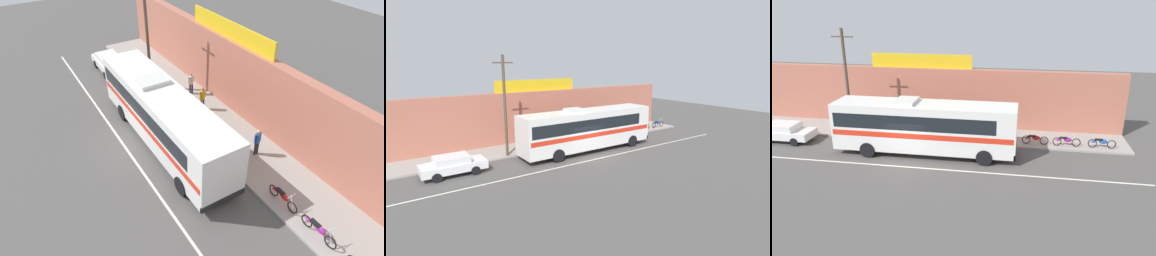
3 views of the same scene
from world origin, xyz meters
TOP-DOWN VIEW (x-y plane):
  - ground_plane at (0.00, 0.00)m, footprint 70.00×70.00m
  - sidewalk_slab at (0.00, 5.20)m, footprint 30.00×3.60m
  - storefront_facade at (0.00, 7.35)m, footprint 30.00×0.70m
  - storefront_billboard at (-0.82, 7.35)m, footprint 8.20×0.12m
  - road_center_stripe at (0.00, -0.80)m, footprint 30.00×0.14m
  - intercity_bus at (0.87, 1.46)m, footprint 12.20×2.68m
  - parked_car at (-9.98, 2.04)m, footprint 4.26×1.87m
  - utility_pole at (-5.45, 3.68)m, footprint 1.60×0.22m
  - motorcycle_orange at (10.51, 4.06)m, footprint 1.93×0.56m
  - motorcycle_black at (8.32, 4.06)m, footprint 1.88×0.56m
  - motorcycle_red at (12.91, 4.10)m, footprint 1.90×0.56m
  - pedestrian_far_right at (-0.78, 5.33)m, footprint 0.30×0.48m
  - pedestrian_near_shop at (4.83, 5.37)m, footprint 0.30×0.48m
  - pedestrian_far_left at (-2.99, 5.77)m, footprint 0.30×0.48m

SIDE VIEW (x-z plane):
  - ground_plane at x=0.00m, z-range 0.00..0.00m
  - road_center_stripe at x=0.00m, z-range 0.00..0.01m
  - sidewalk_slab at x=0.00m, z-range 0.00..0.14m
  - motorcycle_orange at x=10.51m, z-range 0.09..1.04m
  - motorcycle_black at x=8.32m, z-range 0.09..1.04m
  - motorcycle_red at x=12.91m, z-range 0.09..1.04m
  - parked_car at x=-9.98m, z-range 0.05..1.42m
  - pedestrian_far_right at x=-0.78m, z-range 0.28..1.95m
  - pedestrian_far_left at x=-2.99m, z-range 0.28..1.96m
  - pedestrian_near_shop at x=4.83m, z-range 0.28..1.98m
  - intercity_bus at x=0.87m, z-range 0.18..3.96m
  - storefront_facade at x=0.00m, z-range 0.00..4.80m
  - utility_pole at x=-5.45m, z-range 0.27..8.24m
  - storefront_billboard at x=-0.82m, z-range 4.80..5.90m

